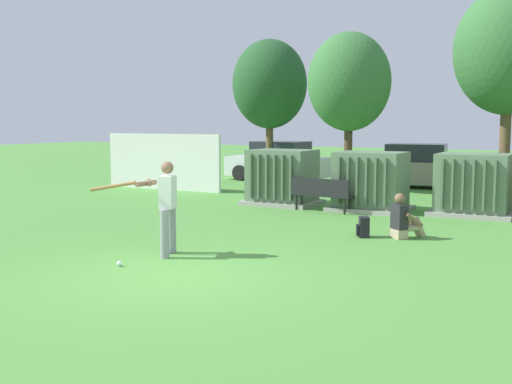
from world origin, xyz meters
name	(u,v)px	position (x,y,z in m)	size (l,w,h in m)	color
ground_plane	(175,278)	(0.00, 0.00, 0.00)	(96.00, 96.00, 0.00)	#51933D
fence_panel	(163,162)	(-8.05, 10.50, 1.00)	(4.80, 0.12, 2.00)	white
transformer_west	(282,178)	(-2.44, 8.82, 0.79)	(2.10, 1.70, 1.62)	#9E9B93
transformer_mid_west	(371,182)	(0.28, 8.78, 0.79)	(2.10, 1.70, 1.62)	#9E9B93
transformer_mid_east	(473,185)	(2.92, 9.22, 0.79)	(2.10, 1.70, 1.62)	#9E9B93
park_bench	(321,192)	(-0.83, 7.92, 0.54)	(1.84, 0.66, 0.92)	black
batter	(165,203)	(-1.16, 1.31, 0.98)	(1.58, 0.85, 1.74)	gray
sports_ball	(119,264)	(-1.31, 0.20, 0.04)	(0.09, 0.09, 0.09)	white
seated_spectator	(403,221)	(2.22, 5.12, 0.38)	(0.72, 0.76, 0.96)	tan
backpack	(363,227)	(1.45, 4.82, 0.21)	(0.35, 0.38, 0.44)	black
tree_left	(270,85)	(-5.97, 14.83, 3.90)	(2.97, 2.97, 5.68)	brown
tree_center_left	(349,82)	(-2.07, 13.32, 3.80)	(2.90, 2.90, 5.54)	#4C3828
tree_center_right	(509,51)	(2.84, 15.49, 4.82)	(3.68, 3.68, 7.02)	brown
parked_car_leftmost	(278,162)	(-5.94, 15.57, 0.75)	(4.27, 2.07, 1.62)	silver
parked_car_left_of_center	(413,167)	(-0.33, 15.53, 0.75)	(4.39, 2.34, 1.62)	gray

